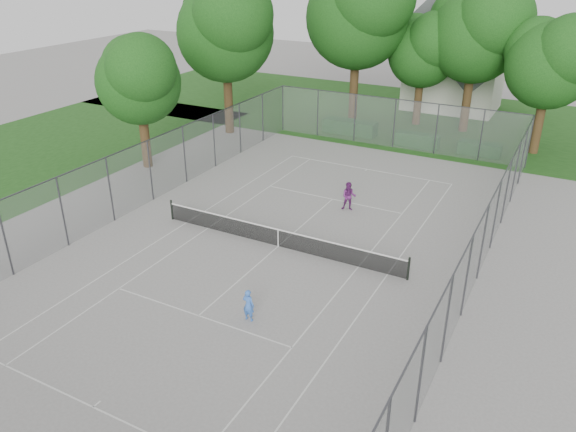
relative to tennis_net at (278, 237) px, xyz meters
The scene contains 17 objects.
ground 0.51m from the tennis_net, ahead, with size 120.00×120.00×0.00m, color slate.
grass_far 26.00m from the tennis_net, 90.00° to the left, with size 60.00×20.00×0.00m, color #194313.
court_markings 0.50m from the tennis_net, ahead, with size 11.03×23.83×0.01m.
tennis_net is the anchor object (origin of this frame).
perimeter_fence 1.30m from the tennis_net, ahead, with size 18.08×34.08×3.52m.
tree_far_left 23.48m from the tennis_net, 102.75° to the left, with size 9.02×8.24×12.97m.
tree_far_midleft 24.26m from the tennis_net, 90.42° to the left, with size 6.20×5.66×8.91m.
tree_far_midright 24.79m from the tennis_net, 81.09° to the left, with size 7.81×7.13×11.22m.
tree_far_right 23.19m from the tennis_net, 65.79° to the left, with size 6.57×6.00×9.44m.
tree_side_back 20.45m from the tennis_net, 130.32° to the left, with size 8.12×7.41×11.67m.
tree_side_front 15.02m from the tennis_net, 156.52° to the left, with size 6.00×5.48×8.62m.
hedge_left 19.11m from the tennis_net, 102.14° to the left, with size 4.12×1.24×1.03m, color #144017.
hedge_mid 18.00m from the tennis_net, 85.20° to the left, with size 3.10×0.89×0.98m, color #144017.
hedge_right 19.19m from the tennis_net, 72.28° to the left, with size 2.86×1.05×0.86m, color #144017.
house 30.35m from the tennis_net, 88.08° to the left, with size 7.73×5.99×9.63m.
girl_player 5.99m from the tennis_net, 71.84° to the right, with size 0.49×0.32×1.34m, color blue.
woman_player 5.66m from the tennis_net, 76.21° to the left, with size 0.78×0.61×1.60m, color #622164.
Camera 1 is at (11.57, -20.68, 12.88)m, focal length 35.00 mm.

